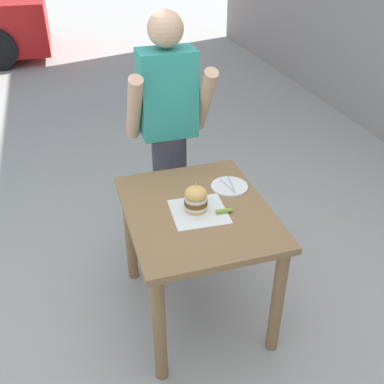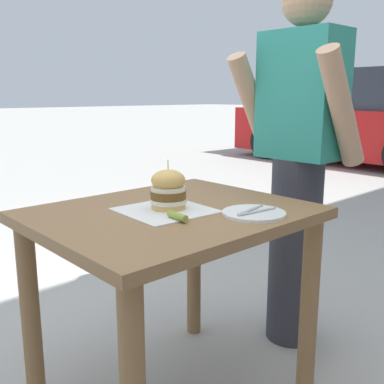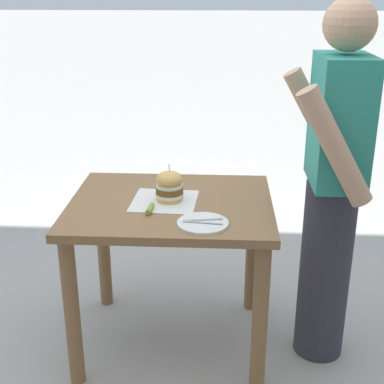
# 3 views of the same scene
# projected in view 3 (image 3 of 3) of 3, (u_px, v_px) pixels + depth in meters

# --- Properties ---
(ground_plane) EXTENTS (80.00, 80.00, 0.00)m
(ground_plane) POSITION_uv_depth(u_px,v_px,m) (173.00, 339.00, 2.79)
(ground_plane) COLOR #ADAAA3
(patio_table) EXTENTS (0.78, 0.95, 0.78)m
(patio_table) POSITION_uv_depth(u_px,v_px,m) (171.00, 230.00, 2.56)
(patio_table) COLOR olive
(patio_table) RESTS_ON ground
(serving_paper) EXTENTS (0.31, 0.31, 0.00)m
(serving_paper) POSITION_uv_depth(u_px,v_px,m) (164.00, 201.00, 2.50)
(serving_paper) COLOR white
(serving_paper) RESTS_ON patio_table
(sandwich) EXTENTS (0.13, 0.13, 0.18)m
(sandwich) POSITION_uv_depth(u_px,v_px,m) (169.00, 186.00, 2.49)
(sandwich) COLOR #E5B25B
(sandwich) RESTS_ON serving_paper
(pickle_spear) EXTENTS (0.09, 0.03, 0.02)m
(pickle_spear) POSITION_uv_depth(u_px,v_px,m) (150.00, 209.00, 2.39)
(pickle_spear) COLOR #8EA83D
(pickle_spear) RESTS_ON serving_paper
(side_plate_with_forks) EXTENTS (0.22, 0.22, 0.02)m
(side_plate_with_forks) POSITION_uv_depth(u_px,v_px,m) (203.00, 223.00, 2.26)
(side_plate_with_forks) COLOR white
(side_plate_with_forks) RESTS_ON patio_table
(diner_across_table) EXTENTS (0.55, 0.35, 1.69)m
(diner_across_table) POSITION_uv_depth(u_px,v_px,m) (332.00, 185.00, 2.40)
(diner_across_table) COLOR #33333D
(diner_across_table) RESTS_ON ground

